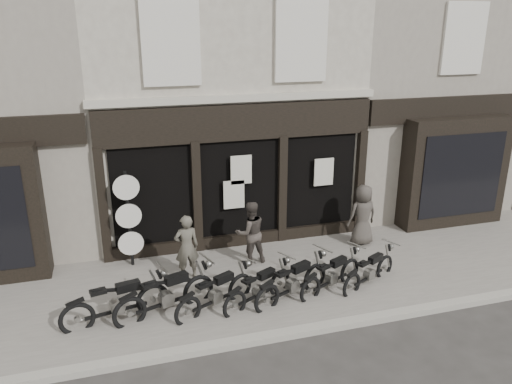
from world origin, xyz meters
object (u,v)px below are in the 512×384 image
object	(u,v)px
motorcycle_2	(216,296)
motorcycle_6	(369,273)
motorcycle_3	(259,291)
man_right	(363,215)
motorcycle_5	(331,278)
man_left	(187,247)
motorcycle_4	(293,285)
advert_sign_post	(129,223)
man_centre	(250,233)
motorcycle_1	(167,298)
motorcycle_0	(117,305)

from	to	relation	value
motorcycle_2	motorcycle_6	bearing A→B (deg)	-26.37
motorcycle_3	man_right	size ratio (longest dim) A/B	1.08
motorcycle_5	man_left	xyz separation A→B (m)	(-3.03, 1.39, 0.53)
motorcycle_4	man_left	distance (m)	2.59
motorcycle_3	man_right	xyz separation A→B (m)	(3.51, 2.05, 0.58)
motorcycle_2	motorcycle_4	world-z (taller)	motorcycle_4
motorcycle_5	advert_sign_post	world-z (taller)	advert_sign_post
man_centre	man_right	size ratio (longest dim) A/B	0.96
motorcycle_1	man_left	bearing A→B (deg)	45.10
motorcycle_5	man_right	world-z (taller)	man_right
man_left	motorcycle_3	bearing A→B (deg)	128.03
motorcycle_0	motorcycle_1	xyz separation A→B (m)	(0.98, 0.00, 0.01)
motorcycle_2	man_centre	xyz separation A→B (m)	(1.27, 1.82, 0.53)
man_left	motorcycle_6	bearing A→B (deg)	156.82
motorcycle_0	advert_sign_post	world-z (taller)	advert_sign_post
man_right	motorcycle_6	bearing A→B (deg)	61.84
motorcycle_5	man_left	world-z (taller)	man_left
motorcycle_5	motorcycle_2	bearing A→B (deg)	156.40
motorcycle_0	man_left	distance (m)	2.15
man_left	man_centre	bearing A→B (deg)	-170.70
motorcycle_2	man_right	world-z (taller)	man_right
motorcycle_2	man_right	bearing A→B (deg)	-2.24
motorcycle_6	advert_sign_post	distance (m)	5.79
motorcycle_2	motorcycle_4	distance (m)	1.70
motorcycle_3	motorcycle_4	world-z (taller)	motorcycle_4
motorcycle_6	man_left	distance (m)	4.25
motorcycle_1	advert_sign_post	xyz separation A→B (m)	(-0.57, 2.34, 0.80)
motorcycle_4	motorcycle_5	distance (m)	0.98
motorcycle_6	motorcycle_1	bearing A→B (deg)	151.77
motorcycle_6	advert_sign_post	xyz separation A→B (m)	(-5.17, 2.45, 0.87)
man_left	advert_sign_post	world-z (taller)	advert_sign_post
motorcycle_5	motorcycle_4	bearing A→B (deg)	161.40
motorcycle_6	motorcycle_0	bearing A→B (deg)	152.02
motorcycle_5	advert_sign_post	xyz separation A→B (m)	(-4.24, 2.41, 0.86)
motorcycle_4	man_centre	bearing A→B (deg)	78.69
man_right	motorcycle_2	bearing A→B (deg)	19.24
motorcycle_6	man_left	world-z (taller)	man_left
motorcycle_4	motorcycle_2	bearing A→B (deg)	154.26
motorcycle_0	man_centre	distance (m)	3.70
motorcycle_2	man_right	distance (m)	4.92
motorcycle_2	motorcycle_5	distance (m)	2.67
motorcycle_0	man_left	bearing A→B (deg)	26.68
motorcycle_2	advert_sign_post	distance (m)	3.06
motorcycle_3	man_right	world-z (taller)	man_right
motorcycle_1	man_right	xyz separation A→B (m)	(5.45, 1.89, 0.52)
motorcycle_0	advert_sign_post	bearing A→B (deg)	67.69
motorcycle_0	motorcycle_6	distance (m)	5.59
advert_sign_post	motorcycle_5	bearing A→B (deg)	-31.94
motorcycle_2	motorcycle_3	bearing A→B (deg)	-27.98
motorcycle_5	motorcycle_6	world-z (taller)	motorcycle_5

